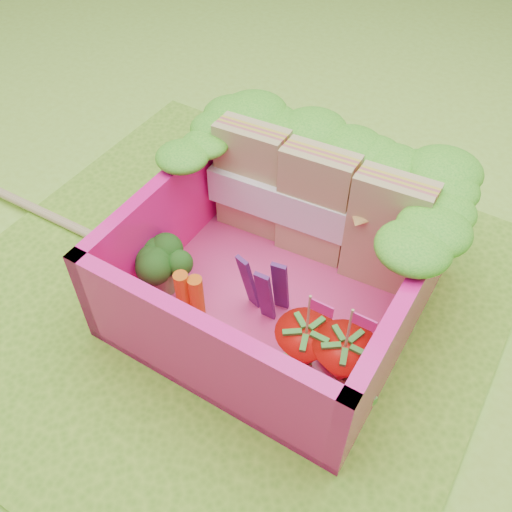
{
  "coord_description": "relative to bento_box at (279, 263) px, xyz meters",
  "views": [
    {
      "loc": [
        1.09,
        -1.45,
        2.29
      ],
      "look_at": [
        0.13,
        0.12,
        0.28
      ],
      "focal_mm": 40.0,
      "sensor_mm": 36.0,
      "label": 1
    }
  ],
  "objects": [
    {
      "name": "strawberry_left",
      "position": [
        0.31,
        -0.31,
        -0.09
      ],
      "size": [
        0.26,
        0.26,
        0.5
      ],
      "color": "red",
      "rests_on": "bento_floor"
    },
    {
      "name": "carrot_sticks",
      "position": [
        -0.28,
        -0.33,
        -0.09
      ],
      "size": [
        0.13,
        0.09,
        0.29
      ],
      "color": "#E34D13",
      "rests_on": "bento_floor"
    },
    {
      "name": "sandwich_stack",
      "position": [
        0.01,
        0.36,
        0.08
      ],
      "size": [
        1.14,
        0.26,
        0.63
      ],
      "color": "tan",
      "rests_on": "bento_floor"
    },
    {
      "name": "placemat",
      "position": [
        -0.25,
        -0.12,
        -0.29
      ],
      "size": [
        2.6,
        2.6,
        0.03
      ],
      "primitive_type": "cube",
      "color": "#67AA26",
      "rests_on": "ground"
    },
    {
      "name": "bento_floor",
      "position": [
        0.0,
        -0.0,
        -0.25
      ],
      "size": [
        1.3,
        1.3,
        0.05
      ],
      "primitive_type": "cube",
      "color": "#DC387D",
      "rests_on": "placemat"
    },
    {
      "name": "lettuce_ruffle",
      "position": [
        0.0,
        0.48,
        0.33
      ],
      "size": [
        1.43,
        0.77,
        0.11
      ],
      "color": "#24971B",
      "rests_on": "bento_box"
    },
    {
      "name": "ground",
      "position": [
        -0.25,
        -0.12,
        -0.31
      ],
      "size": [
        14.0,
        14.0,
        0.0
      ],
      "primitive_type": "plane",
      "color": "#97D03A",
      "rests_on": "ground"
    },
    {
      "name": "bento_box",
      "position": [
        0.0,
        0.0,
        0.0
      ],
      "size": [
        1.3,
        1.3,
        0.55
      ],
      "color": "#FF158A",
      "rests_on": "placemat"
    },
    {
      "name": "purple_wedges",
      "position": [
        0.01,
        -0.14,
        -0.04
      ],
      "size": [
        0.21,
        0.11,
        0.38
      ],
      "color": "#491857",
      "rests_on": "bento_floor"
    },
    {
      "name": "strawberry_right",
      "position": [
        0.47,
        -0.29,
        -0.08
      ],
      "size": [
        0.27,
        0.27,
        0.51
      ],
      "color": "red",
      "rests_on": "bento_floor"
    },
    {
      "name": "broccoli",
      "position": [
        -0.5,
        -0.26,
        -0.05
      ],
      "size": [
        0.33,
        0.33,
        0.25
      ],
      "color": "#6A994A",
      "rests_on": "bento_floor"
    },
    {
      "name": "snap_peas",
      "position": [
        0.35,
        -0.32,
        -0.2
      ],
      "size": [
        0.61,
        0.32,
        0.05
      ],
      "color": "green",
      "rests_on": "bento_floor"
    },
    {
      "name": "chopsticks",
      "position": [
        -1.16,
        -0.17,
        -0.25
      ],
      "size": [
        2.28,
        0.1,
        0.04
      ],
      "color": "tan",
      "rests_on": "placemat"
    }
  ]
}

